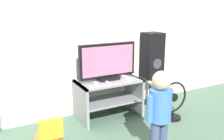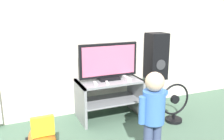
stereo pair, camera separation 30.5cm
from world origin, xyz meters
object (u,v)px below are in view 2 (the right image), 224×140
(remote_primary, at_px, (95,83))
(child, at_px, (153,107))
(remote_secondary, at_px, (107,83))
(floor_fan, at_px, (175,105))
(television, at_px, (108,62))
(speaker_tower, at_px, (156,58))
(ride_on_toy, at_px, (42,139))
(game_console, at_px, (127,78))

(remote_primary, height_order, child, child)
(remote_primary, bearing_deg, remote_secondary, -14.98)
(floor_fan, bearing_deg, television, 146.06)
(television, xyz_separation_m, child, (0.06, -1.10, -0.27))
(remote_primary, xyz_separation_m, floor_fan, (1.03, -0.39, -0.33))
(floor_fan, bearing_deg, speaker_tower, 82.04)
(remote_secondary, xyz_separation_m, speaker_tower, (0.97, 0.31, 0.21))
(remote_secondary, height_order, child, child)
(floor_fan, distance_m, ride_on_toy, 1.84)
(floor_fan, bearing_deg, child, -141.73)
(game_console, height_order, remote_primary, game_console)
(television, bearing_deg, speaker_tower, 8.25)
(remote_primary, relative_size, speaker_tower, 0.11)
(game_console, xyz_separation_m, remote_primary, (-0.48, -0.02, -0.01))
(speaker_tower, xyz_separation_m, floor_fan, (-0.09, -0.65, -0.54))
(game_console, bearing_deg, child, -99.78)
(child, xyz_separation_m, ride_on_toy, (-1.11, 0.44, -0.36))
(speaker_tower, height_order, ride_on_toy, speaker_tower)
(television, xyz_separation_m, remote_secondary, (-0.09, -0.18, -0.25))
(television, height_order, speaker_tower, speaker_tower)
(remote_secondary, bearing_deg, game_console, 10.93)
(floor_fan, bearing_deg, remote_secondary, 158.36)
(television, distance_m, remote_primary, 0.38)
(game_console, height_order, child, child)
(remote_primary, height_order, ride_on_toy, remote_primary)
(remote_secondary, height_order, speaker_tower, speaker_tower)
(television, distance_m, remote_secondary, 0.32)
(remote_primary, bearing_deg, ride_on_toy, -146.85)
(remote_secondary, bearing_deg, television, 62.27)
(remote_primary, relative_size, ride_on_toy, 0.25)
(game_console, height_order, ride_on_toy, game_console)
(game_console, xyz_separation_m, remote_secondary, (-0.32, -0.06, -0.01))
(speaker_tower, bearing_deg, remote_secondary, -162.48)
(remote_primary, bearing_deg, floor_fan, -20.68)
(speaker_tower, relative_size, ride_on_toy, 2.19)
(child, distance_m, speaker_tower, 1.49)
(television, bearing_deg, remote_primary, -150.97)
(game_console, bearing_deg, speaker_tower, 20.68)
(television, distance_m, floor_fan, 1.11)
(game_console, height_order, floor_fan, game_console)
(game_console, bearing_deg, remote_secondary, -169.07)
(television, bearing_deg, ride_on_toy, -147.79)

